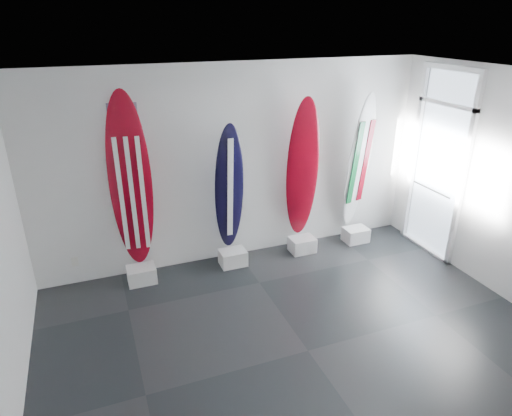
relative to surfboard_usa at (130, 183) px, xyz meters
name	(u,v)px	position (x,y,z in m)	size (l,w,h in m)	color
floor	(308,351)	(1.58, -2.28, -1.50)	(6.00, 6.00, 0.00)	black
ceiling	(323,84)	(1.58, -2.28, 1.50)	(6.00, 6.00, 0.00)	white
wall_back	(236,165)	(1.58, 0.22, 0.00)	(6.00, 6.00, 0.00)	white
display_block_usa	(142,275)	(0.00, -0.10, -1.38)	(0.40, 0.30, 0.24)	white
surfboard_usa	(130,183)	(0.00, 0.00, 0.00)	(0.57, 0.08, 2.51)	maroon
display_block_navy	(233,258)	(1.39, -0.10, -1.38)	(0.40, 0.30, 0.24)	white
surfboard_navy	(229,189)	(1.39, 0.00, -0.27)	(0.45, 0.08, 1.98)	black
display_block_swiss	(302,245)	(2.58, -0.10, -1.38)	(0.40, 0.30, 0.24)	white
surfboard_swiss	(303,170)	(2.58, 0.00, -0.12)	(0.52, 0.08, 2.29)	maroon
display_block_italy	(356,235)	(3.60, -0.10, -1.38)	(0.40, 0.30, 0.24)	white
surfboard_italy	(359,162)	(3.60, 0.00, -0.12)	(0.52, 0.08, 2.29)	white
wall_outlet	(75,262)	(-0.87, 0.20, -1.15)	(0.09, 0.02, 0.13)	silver
glass_door	(438,166)	(4.55, -0.73, -0.07)	(0.12, 1.16, 2.85)	white
balcony	(491,209)	(5.88, -0.73, -1.00)	(2.80, 2.20, 1.20)	slate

